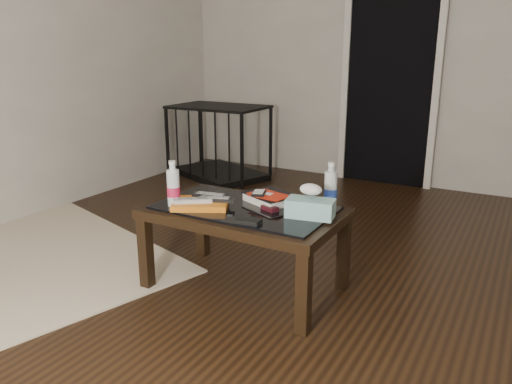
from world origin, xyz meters
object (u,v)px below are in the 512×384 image
at_px(textbook, 270,198).
at_px(water_bottle_left, 173,183).
at_px(pet_crate, 220,154).
at_px(coffee_table, 245,218).
at_px(water_bottle_right, 331,185).
at_px(tissue_box, 310,208).

distance_m(textbook, water_bottle_left, 0.52).
height_order(pet_crate, water_bottle_left, pet_crate).
relative_size(coffee_table, textbook, 4.00).
relative_size(pet_crate, water_bottle_right, 4.46).
height_order(water_bottle_left, water_bottle_right, same).
distance_m(pet_crate, water_bottle_right, 2.58).
bearing_deg(pet_crate, tissue_box, -24.36).
height_order(textbook, water_bottle_right, water_bottle_right).
xyz_separation_m(textbook, tissue_box, (0.28, -0.12, 0.02)).
height_order(pet_crate, tissue_box, pet_crate).
xyz_separation_m(water_bottle_left, tissue_box, (0.70, 0.18, -0.07)).
height_order(coffee_table, water_bottle_right, water_bottle_right).
xyz_separation_m(water_bottle_left, water_bottle_right, (0.72, 0.37, 0.00)).
bearing_deg(textbook, water_bottle_left, -120.79).
distance_m(textbook, water_bottle_right, 0.33).
bearing_deg(pet_crate, textbook, -27.36).
bearing_deg(pet_crate, coffee_table, -30.82).
relative_size(water_bottle_right, tissue_box, 1.03).
relative_size(pet_crate, textbook, 4.25).
relative_size(textbook, water_bottle_left, 1.05).
height_order(pet_crate, water_bottle_right, pet_crate).
relative_size(coffee_table, pet_crate, 0.94).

